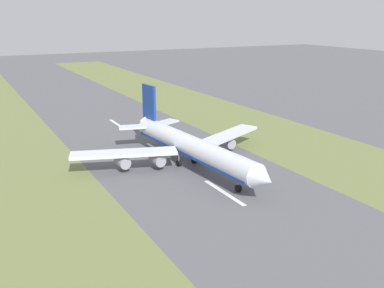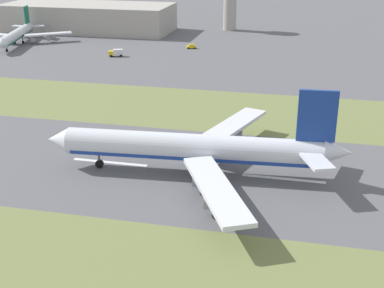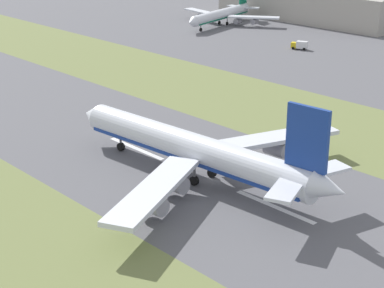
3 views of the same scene
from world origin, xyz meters
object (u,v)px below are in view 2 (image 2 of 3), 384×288
at_px(terminal_building, 88,17).
at_px(service_truck, 116,53).
at_px(apron_car, 191,46).
at_px(airplane_parked_apron, 17,34).
at_px(airplane_main_jet, 201,149).

distance_m(terminal_building, service_truck, 70.25).
height_order(service_truck, apron_car, service_truck).
bearing_deg(airplane_parked_apron, terminal_building, -22.08).
relative_size(airplane_parked_apron, apron_car, 10.80).
relative_size(service_truck, apron_car, 1.34).
height_order(terminal_building, apron_car, terminal_building).
bearing_deg(service_truck, airplane_main_jet, -151.03).
bearing_deg(airplane_main_jet, apron_car, 13.87).
distance_m(airplane_main_jet, apron_car, 138.00).
relative_size(terminal_building, airplane_parked_apron, 1.76).
bearing_deg(airplane_parked_apron, service_truck, -105.60).
xyz_separation_m(airplane_parked_apron, service_truck, (-15.46, -55.36, -2.99)).
relative_size(airplane_parked_apron, service_truck, 8.03).
height_order(airplane_main_jet, service_truck, airplane_main_jet).
xyz_separation_m(airplane_main_jet, airplane_parked_apron, (125.51, 116.29, -1.37)).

